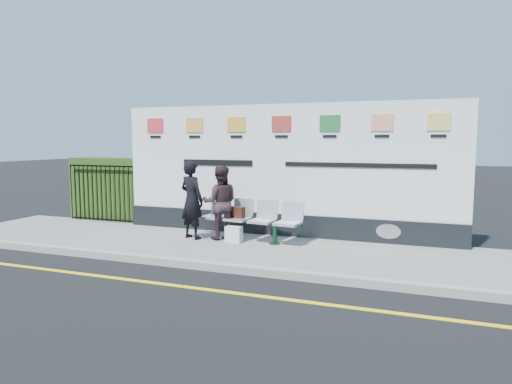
{
  "coord_description": "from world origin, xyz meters",
  "views": [
    {
      "loc": [
        3.56,
        -6.14,
        2.29
      ],
      "look_at": [
        0.35,
        2.53,
        1.25
      ],
      "focal_mm": 32.0,
      "sensor_mm": 36.0,
      "label": 1
    }
  ],
  "objects_px": {
    "billboard": "(282,179)",
    "woman_left": "(192,200)",
    "woman_right": "(220,202)",
    "bench": "(250,230)"
  },
  "relations": [
    {
      "from": "billboard",
      "to": "woman_left",
      "type": "height_order",
      "value": "billboard"
    },
    {
      "from": "billboard",
      "to": "woman_right",
      "type": "bearing_deg",
      "value": -140.59
    },
    {
      "from": "bench",
      "to": "woman_left",
      "type": "xyz_separation_m",
      "value": [
        -1.31,
        -0.19,
        0.62
      ]
    },
    {
      "from": "woman_left",
      "to": "woman_right",
      "type": "height_order",
      "value": "woman_left"
    },
    {
      "from": "billboard",
      "to": "woman_right",
      "type": "distance_m",
      "value": 1.54
    },
    {
      "from": "woman_left",
      "to": "bench",
      "type": "bearing_deg",
      "value": -152.76
    },
    {
      "from": "billboard",
      "to": "woman_left",
      "type": "bearing_deg",
      "value": -147.95
    },
    {
      "from": "bench",
      "to": "woman_right",
      "type": "bearing_deg",
      "value": -170.62
    },
    {
      "from": "bench",
      "to": "woman_left",
      "type": "relative_size",
      "value": 1.32
    },
    {
      "from": "woman_left",
      "to": "woman_right",
      "type": "xyz_separation_m",
      "value": [
        0.62,
        0.17,
        -0.05
      ]
    }
  ]
}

